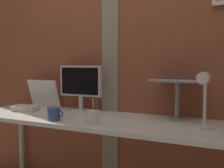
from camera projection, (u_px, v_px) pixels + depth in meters
The scene contains 10 objects.
brick_wall_back at pixel (118, 45), 2.33m from camera, with size 3.70×0.16×2.59m.
desk at pixel (106, 127), 2.01m from camera, with size 2.29×0.63×0.72m.
monitor at pixel (81, 84), 2.31m from camera, with size 0.39×0.18×0.39m.
laptop_stand at pixel (177, 94), 1.96m from camera, with size 0.28×0.22×0.28m.
laptop at pixel (179, 72), 2.01m from camera, with size 0.34×0.29×0.24m.
whiteboard_panel at pixel (44, 94), 2.54m from camera, with size 0.32×0.02×0.26m, color white.
desk_lamp at pixel (204, 94), 1.64m from camera, with size 0.12×0.20×0.35m.
pen_cup at pixel (94, 117), 1.80m from camera, with size 0.08×0.08×0.18m.
coffee_mug at pixel (54, 114), 1.94m from camera, with size 0.13×0.09×0.09m.
paper_clutter_stack at pixel (26, 108), 2.34m from camera, with size 0.20×0.14×0.05m, color silver.
Camera 1 is at (0.98, -1.69, 1.12)m, focal length 43.69 mm.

